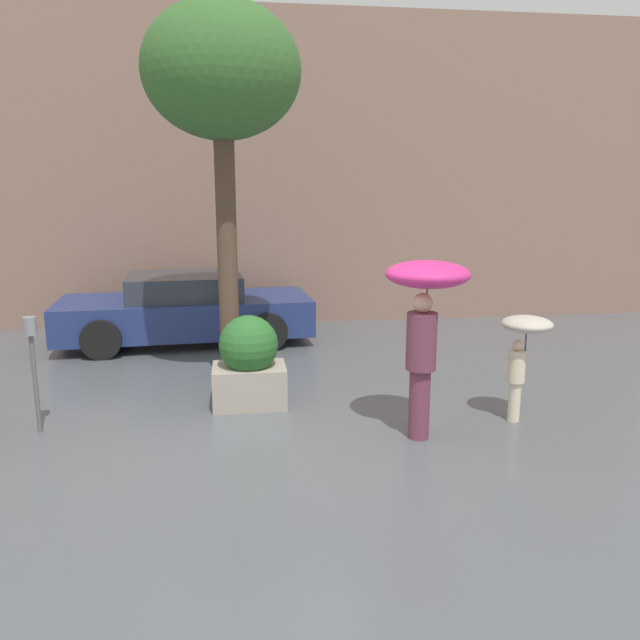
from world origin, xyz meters
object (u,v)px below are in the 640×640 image
Objects in this scene: planter_box at (249,362)px; street_tree at (222,77)px; parked_car_near at (186,310)px; person_adult at (425,303)px; person_child at (524,340)px; parking_meter at (32,350)px.

planter_box is 0.23× the size of street_tree.
parked_car_near is at bearing 108.38° from street_tree.
person_child is (1.26, 0.26, -0.51)m from person_adult.
parking_meter is (-5.48, 0.38, -0.03)m from person_child.
parked_car_near is at bearing 135.16° from person_child.
parked_car_near is (-4.14, 4.43, -0.40)m from person_child.
person_adult reaches higher than parked_car_near.
street_tree is (-3.36, 2.07, 3.11)m from person_child.
street_tree is at bearing 150.41° from person_child.
person_adult is at bearing -33.45° from planter_box.
street_tree is 3.83× the size of parking_meter.
street_tree reaches higher than person_child.
street_tree is at bearing 38.58° from parking_meter.
person_adult is at bearing -152.61° from parked_car_near.
parking_meter is (-1.33, -4.04, 0.37)m from parked_car_near.
street_tree is at bearing 102.55° from planter_box.
person_child is (3.12, -0.97, 0.42)m from planter_box.
person_child reaches higher than planter_box.
parked_car_near is at bearing 65.27° from person_adult.
parking_meter reaches higher than planter_box.
parked_car_near is 3.36× the size of parking_meter.
person_adult is 0.38× the size of street_tree.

